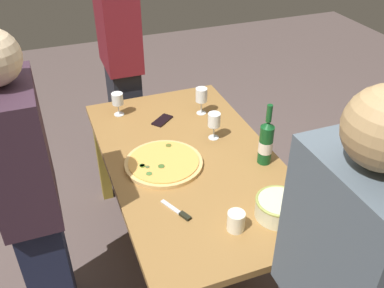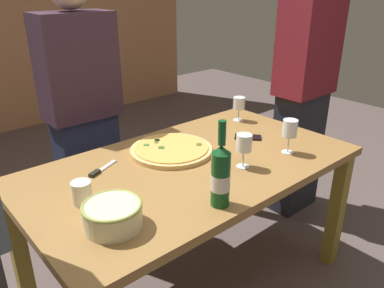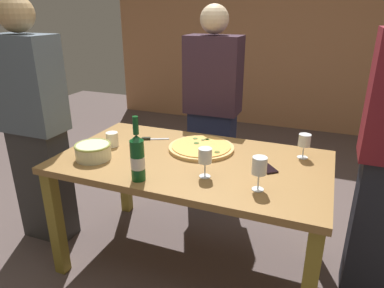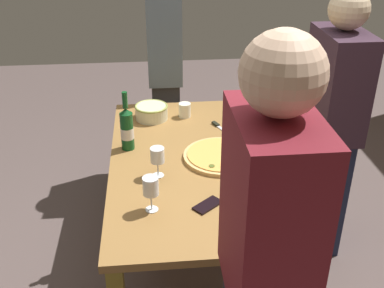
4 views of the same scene
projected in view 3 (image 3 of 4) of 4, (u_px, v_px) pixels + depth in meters
The scene contains 14 objects.
ground_plane at pixel (192, 260), 2.37m from camera, with size 8.00×8.00×0.00m, color #594947.
dining_table at pixel (192, 173), 2.13m from camera, with size 1.60×0.90×0.75m.
brick_wall_back at pixel (280, 31), 4.67m from camera, with size 4.82×0.16×2.60m, color tan.
pizza at pixel (202, 148), 2.23m from camera, with size 0.42×0.42×0.03m.
serving_bowl at pixel (93, 151), 2.09m from camera, with size 0.21×0.21×0.09m.
wine_bottle at pixel (137, 157), 1.80m from camera, with size 0.07×0.07×0.35m.
wine_glass_near_pizza at pixel (205, 157), 1.84m from camera, with size 0.07×0.07×0.16m.
wine_glass_by_bottle at pixel (259, 166), 1.70m from camera, with size 0.07×0.07×0.18m.
wine_glass_far_left at pixel (304, 141), 2.08m from camera, with size 0.07×0.07×0.15m.
cup_amber at pixel (112, 139), 2.28m from camera, with size 0.08×0.08×0.09m, color white.
cell_phone at pixel (266, 168), 1.97m from camera, with size 0.07×0.14×0.01m, color black.
pizza_knife at pixel (151, 139), 2.41m from camera, with size 0.18×0.10×0.02m.
person_guest_left at pixel (212, 110), 2.85m from camera, with size 0.43×0.24×1.63m.
person_guest_right at pixel (35, 127), 2.35m from camera, with size 0.42×0.24×1.68m.
Camera 3 is at (0.71, -1.79, 1.60)m, focal length 32.77 mm.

